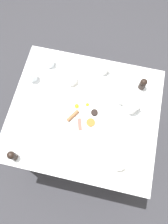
{
  "coord_description": "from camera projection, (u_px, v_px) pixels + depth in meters",
  "views": [
    {
      "loc": [
        0.11,
        -0.5,
        2.24
      ],
      "look_at": [
        0.0,
        0.0,
        0.77
      ],
      "focal_mm": 35.0,
      "sensor_mm": 36.0,
      "label": 1
    }
  ],
  "objects": [
    {
      "name": "breakfast_plate",
      "position": [
        83.0,
        115.0,
        1.56
      ],
      "size": [
        0.3,
        0.3,
        0.04
      ],
      "color": "white",
      "rests_on": "table"
    },
    {
      "name": "pepper_grinder",
      "position": [
        143.0,
        84.0,
        1.59
      ],
      "size": [
        0.05,
        0.05,
        0.11
      ],
      "color": "black",
      "rests_on": "table"
    },
    {
      "name": "salt_grinder",
      "position": [
        12.0,
        156.0,
        1.42
      ],
      "size": [
        0.05,
        0.05,
        0.11
      ],
      "color": "black",
      "rests_on": "table"
    },
    {
      "name": "table",
      "position": [
        84.0,
        116.0,
        1.64
      ],
      "size": [
        1.07,
        0.94,
        0.75
      ],
      "color": "silver",
      "rests_on": "ground_plane"
    },
    {
      "name": "water_glass_tall",
      "position": [
        49.0,
        61.0,
        1.67
      ],
      "size": [
        0.07,
        0.07,
        0.08
      ],
      "color": "white",
      "rests_on": "table"
    },
    {
      "name": "spoon_for_tea",
      "position": [
        71.0,
        162.0,
        1.46
      ],
      "size": [
        0.08,
        0.13,
        0.0
      ],
      "rotation": [
        0.0,
        0.0,
        0.51
      ],
      "color": "silver",
      "rests_on": "table"
    },
    {
      "name": "napkin_folded",
      "position": [
        35.0,
        144.0,
        1.49
      ],
      "size": [
        0.2,
        0.18,
        0.01
      ],
      "rotation": [
        0.0,
        0.0,
        2.81
      ],
      "color": "white",
      "rests_on": "table"
    },
    {
      "name": "creamer_jug",
      "position": [
        104.0,
        70.0,
        1.65
      ],
      "size": [
        0.09,
        0.06,
        0.06
      ],
      "color": "white",
      "rests_on": "table"
    },
    {
      "name": "teacup_with_saucer_right",
      "position": [
        72.0,
        80.0,
        1.63
      ],
      "size": [
        0.14,
        0.14,
        0.06
      ],
      "color": "white",
      "rests_on": "table"
    },
    {
      "name": "teacup_with_saucer_left",
      "position": [
        118.0,
        165.0,
        1.43
      ],
      "size": [
        0.14,
        0.14,
        0.06
      ],
      "color": "white",
      "rests_on": "table"
    },
    {
      "name": "ground_plane",
      "position": [
        84.0,
        136.0,
        2.28
      ],
      "size": [
        8.0,
        8.0,
        0.0
      ],
      "primitive_type": "plane",
      "color": "#333338"
    },
    {
      "name": "water_glass_short",
      "position": [
        31.0,
        75.0,
        1.62
      ],
      "size": [
        0.07,
        0.07,
        0.11
      ],
      "color": "white",
      "rests_on": "table"
    },
    {
      "name": "fork_by_plate",
      "position": [
        131.0,
        137.0,
        1.51
      ],
      "size": [
        0.05,
        0.17,
        0.0
      ],
      "rotation": [
        0.0,
        0.0,
        0.21
      ],
      "color": "silver",
      "rests_on": "table"
    },
    {
      "name": "teapot_near",
      "position": [
        131.0,
        105.0,
        1.54
      ],
      "size": [
        0.19,
        0.11,
        0.11
      ],
      "rotation": [
        0.0,
        0.0,
        6.18
      ],
      "color": "white",
      "rests_on": "table"
    },
    {
      "name": "knife_by_plate",
      "position": [
        32.0,
        109.0,
        1.58
      ],
      "size": [
        0.19,
        0.13,
        0.0
      ],
      "rotation": [
        0.0,
        0.0,
        4.17
      ],
      "color": "silver",
      "rests_on": "table"
    }
  ]
}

